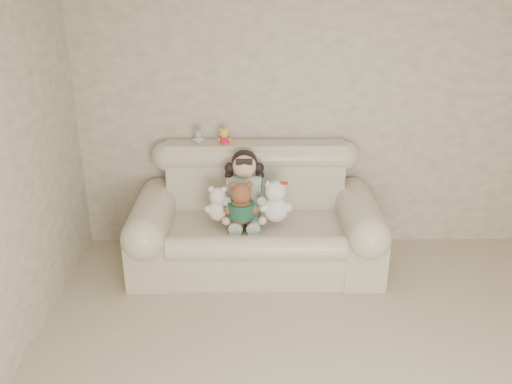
% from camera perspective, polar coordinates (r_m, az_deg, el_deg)
% --- Properties ---
extents(wall_back, '(4.50, 0.00, 4.50)m').
position_cam_1_polar(wall_back, '(4.89, 7.96, 8.71)').
color(wall_back, beige).
rests_on(wall_back, ground).
extents(sofa, '(2.10, 0.95, 1.03)m').
position_cam_1_polar(sofa, '(4.62, -0.01, -2.23)').
color(sofa, beige).
rests_on(sofa, floor).
extents(seated_child, '(0.43, 0.50, 0.63)m').
position_cam_1_polar(seated_child, '(4.61, -1.21, 0.65)').
color(seated_child, '#326F4A').
rests_on(seated_child, sofa).
extents(brown_teddy, '(0.30, 0.24, 0.43)m').
position_cam_1_polar(brown_teddy, '(4.39, -1.58, -0.71)').
color(brown_teddy, brown).
rests_on(brown_teddy, sofa).
extents(white_cat, '(0.33, 0.30, 0.43)m').
position_cam_1_polar(white_cat, '(4.44, 2.05, -0.51)').
color(white_cat, white).
rests_on(white_cat, sofa).
extents(cream_teddy, '(0.23, 0.18, 0.35)m').
position_cam_1_polar(cream_teddy, '(4.48, -4.01, -0.87)').
color(cream_teddy, white).
rests_on(cream_teddy, sofa).
extents(yellow_mini_bear, '(0.13, 0.11, 0.18)m').
position_cam_1_polar(yellow_mini_bear, '(4.74, -3.32, 5.93)').
color(yellow_mini_bear, yellow).
rests_on(yellow_mini_bear, sofa).
extents(grey_mini_plush, '(0.11, 0.08, 0.16)m').
position_cam_1_polar(grey_mini_plush, '(4.78, -6.01, 5.87)').
color(grey_mini_plush, '#B2B1B8').
rests_on(grey_mini_plush, sofa).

